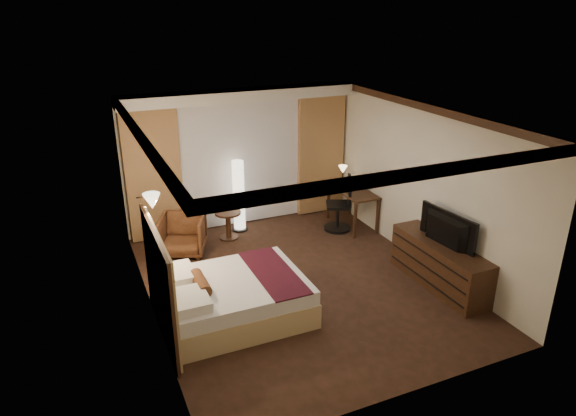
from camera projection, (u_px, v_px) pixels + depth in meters
name	position (u px, v px, depth m)	size (l,w,h in m)	color
floor	(298.00, 283.00, 8.17)	(4.50, 5.50, 0.01)	black
ceiling	(299.00, 115.00, 7.17)	(4.50, 5.50, 0.01)	white
back_wall	(240.00, 158.00, 10.01)	(4.50, 0.02, 2.70)	beige
left_wall	(146.00, 229.00, 6.84)	(0.02, 5.50, 2.70)	beige
right_wall	(422.00, 185.00, 8.51)	(0.02, 5.50, 2.70)	beige
crown_molding	(299.00, 119.00, 7.20)	(4.50, 5.50, 0.12)	black
soffit	(242.00, 95.00, 9.34)	(4.50, 0.50, 0.20)	white
curtain_sheer	(241.00, 164.00, 9.98)	(2.48, 0.04, 2.45)	silver
curtain_left_drape	(153.00, 175.00, 9.30)	(1.00, 0.14, 2.45)	#9D7747
curtain_right_drape	(320.00, 155.00, 10.56)	(1.00, 0.14, 2.45)	#9D7747
wall_sconce	(152.00, 201.00, 7.06)	(0.24, 0.24, 0.24)	white
bed	(234.00, 298.00, 7.22)	(1.97, 1.54, 0.58)	white
headboard	(160.00, 284.00, 6.68)	(0.12, 1.84, 1.50)	tan
armchair	(183.00, 233.00, 9.03)	(0.76, 0.71, 0.78)	#472315
side_table	(228.00, 225.00, 9.66)	(0.49, 0.49, 0.54)	black
floor_lamp	(239.00, 196.00, 9.86)	(0.30, 0.30, 1.43)	white
desk	(352.00, 208.00, 10.18)	(0.55, 1.17, 0.75)	black
desk_lamp	(343.00, 176.00, 10.35)	(0.18, 0.18, 0.34)	#FFD899
office_chair	(338.00, 203.00, 9.94)	(0.53, 0.53, 1.10)	black
dresser	(439.00, 265.00, 8.00)	(0.50, 1.86, 0.72)	black
television	(443.00, 225.00, 7.73)	(1.11, 0.64, 0.15)	black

